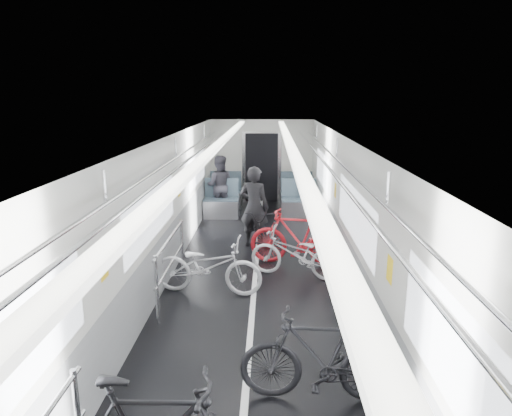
{
  "coord_description": "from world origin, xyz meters",
  "views": [
    {
      "loc": [
        0.24,
        -6.39,
        3.07
      ],
      "look_at": [
        0.0,
        1.54,
        1.11
      ],
      "focal_mm": 32.0,
      "sensor_mm": 36.0,
      "label": 1
    }
  ],
  "objects_px": {
    "bike_right_far": "(298,237)",
    "bike_aisle": "(260,228)",
    "bike_left_far": "(208,266)",
    "person_standing": "(254,207)",
    "person_seated": "(219,185)",
    "bike_right_near": "(321,356)",
    "bike_right_mid": "(296,254)"
  },
  "relations": [
    {
      "from": "bike_left_far",
      "to": "person_standing",
      "type": "relative_size",
      "value": 1.03
    },
    {
      "from": "bike_right_near",
      "to": "person_standing",
      "type": "relative_size",
      "value": 0.98
    },
    {
      "from": "bike_left_far",
      "to": "bike_right_mid",
      "type": "distance_m",
      "value": 1.59
    },
    {
      "from": "bike_right_near",
      "to": "bike_right_mid",
      "type": "distance_m",
      "value": 3.29
    },
    {
      "from": "bike_right_near",
      "to": "bike_right_far",
      "type": "xyz_separation_m",
      "value": [
        -0.01,
        3.89,
        0.04
      ]
    },
    {
      "from": "bike_right_near",
      "to": "bike_aisle",
      "type": "height_order",
      "value": "bike_right_near"
    },
    {
      "from": "bike_aisle",
      "to": "bike_right_near",
      "type": "bearing_deg",
      "value": -82.34
    },
    {
      "from": "bike_right_far",
      "to": "person_standing",
      "type": "distance_m",
      "value": 1.39
    },
    {
      "from": "bike_right_far",
      "to": "bike_aisle",
      "type": "height_order",
      "value": "bike_right_far"
    },
    {
      "from": "bike_right_far",
      "to": "person_standing",
      "type": "xyz_separation_m",
      "value": [
        -0.84,
        1.06,
        0.31
      ]
    },
    {
      "from": "bike_right_near",
      "to": "bike_right_far",
      "type": "height_order",
      "value": "bike_right_far"
    },
    {
      "from": "bike_right_mid",
      "to": "bike_aisle",
      "type": "distance_m",
      "value": 1.69
    },
    {
      "from": "bike_right_mid",
      "to": "person_seated",
      "type": "xyz_separation_m",
      "value": [
        -1.78,
        4.23,
        0.36
      ]
    },
    {
      "from": "bike_right_far",
      "to": "bike_left_far",
      "type": "bearing_deg",
      "value": -39.0
    },
    {
      "from": "bike_right_mid",
      "to": "bike_left_far",
      "type": "bearing_deg",
      "value": -47.35
    },
    {
      "from": "bike_left_far",
      "to": "bike_right_far",
      "type": "height_order",
      "value": "bike_right_far"
    },
    {
      "from": "bike_aisle",
      "to": "person_seated",
      "type": "relative_size",
      "value": 1.04
    },
    {
      "from": "bike_right_mid",
      "to": "person_standing",
      "type": "height_order",
      "value": "person_standing"
    },
    {
      "from": "bike_right_mid",
      "to": "person_standing",
      "type": "distance_m",
      "value": 1.88
    },
    {
      "from": "bike_right_mid",
      "to": "person_seated",
      "type": "height_order",
      "value": "person_seated"
    },
    {
      "from": "bike_left_far",
      "to": "bike_aisle",
      "type": "bearing_deg",
      "value": -11.3
    },
    {
      "from": "bike_left_far",
      "to": "person_seated",
      "type": "bearing_deg",
      "value": 11.63
    },
    {
      "from": "bike_left_far",
      "to": "bike_right_mid",
      "type": "xyz_separation_m",
      "value": [
        1.43,
        0.7,
        -0.03
      ]
    },
    {
      "from": "person_seated",
      "to": "bike_aisle",
      "type": "bearing_deg",
      "value": 112.96
    },
    {
      "from": "bike_right_far",
      "to": "person_seated",
      "type": "bearing_deg",
      "value": -143.01
    },
    {
      "from": "bike_right_near",
      "to": "person_standing",
      "type": "distance_m",
      "value": 5.03
    },
    {
      "from": "bike_right_near",
      "to": "person_seated",
      "type": "bearing_deg",
      "value": -163.7
    },
    {
      "from": "bike_right_mid",
      "to": "person_standing",
      "type": "bearing_deg",
      "value": -138.34
    },
    {
      "from": "bike_aisle",
      "to": "person_seated",
      "type": "height_order",
      "value": "person_seated"
    },
    {
      "from": "bike_right_far",
      "to": "bike_aisle",
      "type": "xyz_separation_m",
      "value": [
        -0.72,
        0.96,
        -0.11
      ]
    },
    {
      "from": "bike_aisle",
      "to": "person_seated",
      "type": "distance_m",
      "value": 2.92
    },
    {
      "from": "bike_aisle",
      "to": "person_standing",
      "type": "height_order",
      "value": "person_standing"
    }
  ]
}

